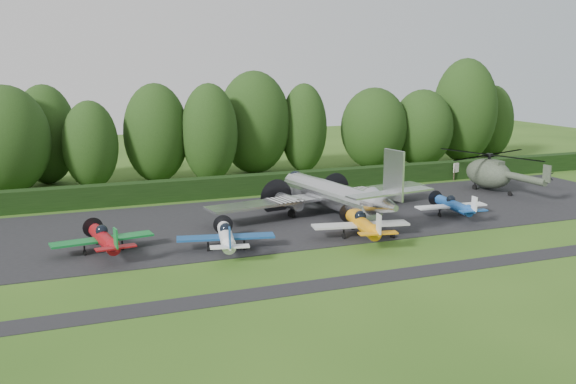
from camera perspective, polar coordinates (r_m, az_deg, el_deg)
name	(u,v)px	position (r m, az deg, el deg)	size (l,w,h in m)	color
ground	(350,250)	(46.26, 5.51, -5.14)	(160.00, 160.00, 0.00)	#2D5417
apron	(297,218)	(55.03, 0.81, -2.35)	(70.00, 18.00, 0.01)	black
taxiway_verge	(393,276)	(41.26, 9.30, -7.34)	(70.00, 2.00, 0.00)	black
hedgerow	(256,194)	(65.09, -2.84, -0.17)	(90.00, 1.60, 2.00)	black
transport_plane	(332,195)	(55.27, 3.92, -0.24)	(21.94, 16.82, 7.03)	silver
light_plane_red	(104,239)	(46.56, -16.04, -4.00)	(7.05, 7.41, 2.71)	maroon
light_plane_white	(226,237)	(45.53, -5.52, -3.96)	(6.94, 7.29, 2.67)	white
light_plane_orange	(363,224)	(48.72, 6.64, -2.84)	(7.45, 7.83, 2.86)	orange
light_plane_blue	(454,205)	(57.16, 14.51, -1.15)	(6.42, 6.75, 2.47)	#194B98
helicopter	(489,171)	(69.41, 17.43, 1.80)	(12.06, 14.12, 3.88)	#333D2E
sign_board	(463,167)	(75.83, 15.27, 2.13)	(3.46, 0.13, 1.95)	#3F3326
tree_0	(492,121)	(93.75, 17.68, 5.99)	(5.81, 5.81, 9.94)	black
tree_1	(6,140)	(70.00, -23.78, 4.24)	(8.58, 8.58, 10.99)	black
tree_2	(304,128)	(77.35, 1.41, 5.70)	(5.56, 5.56, 10.64)	black
tree_3	(422,128)	(83.17, 11.85, 5.57)	(7.70, 7.70, 9.75)	black
tree_4	(91,145)	(70.19, -17.15, 4.01)	(5.74, 5.74, 9.26)	black
tree_6	(374,128)	(80.44, 7.64, 5.63)	(8.23, 8.23, 10.05)	black
tree_8	(156,133)	(72.07, -11.66, 5.14)	(7.07, 7.07, 10.91)	black
tree_9	(465,111)	(87.96, 15.45, 6.98)	(8.34, 8.34, 13.60)	black
tree_10	(209,133)	(71.03, -7.00, 5.20)	(6.19, 6.19, 10.91)	black
tree_11	(254,123)	(76.23, -3.03, 6.18)	(8.56, 8.56, 12.14)	black
tree_12	(45,135)	(74.52, -20.77, 4.79)	(6.66, 6.66, 10.81)	black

